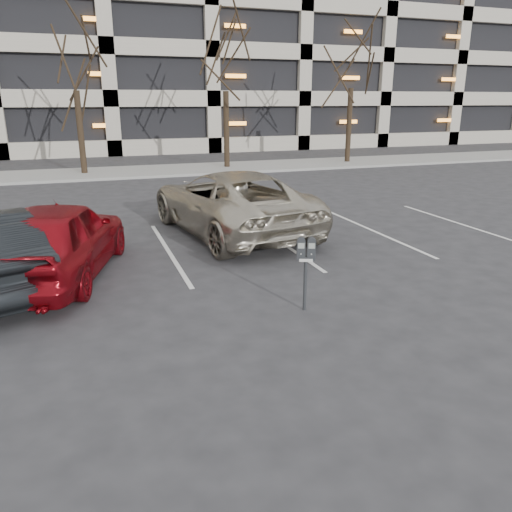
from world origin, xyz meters
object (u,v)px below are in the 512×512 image
tree_b (71,34)px  parking_meter (306,256)px  tree_d (354,39)px  car_red (57,239)px  tree_c (225,40)px  suv_silver (231,202)px

tree_b → parking_meter: size_ratio=6.80×
tree_b → tree_d: 14.00m
parking_meter → car_red: car_red is taller
tree_c → tree_b: bearing=180.0°
tree_d → tree_b: bearing=180.0°
tree_b → tree_c: tree_c is taller
tree_b → suv_silver: bearing=-74.3°
suv_silver → car_red: 4.85m
tree_b → suv_silver: size_ratio=1.35×
parking_meter → tree_d: bearing=80.5°
tree_d → car_red: 21.63m
tree_c → suv_silver: 13.99m
tree_b → parking_meter: bearing=-79.9°
tree_b → car_red: size_ratio=1.82×
tree_b → tree_d: size_ratio=0.95×
parking_meter → suv_silver: suv_silver is taller
parking_meter → car_red: 5.02m
tree_d → car_red: size_ratio=1.92×
tree_d → parking_meter: bearing=-121.1°
tree_c → car_red: (-7.75, -14.78, -5.36)m
parking_meter → tree_b: bearing=121.8°
tree_b → car_red: (-0.75, -14.78, -5.35)m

